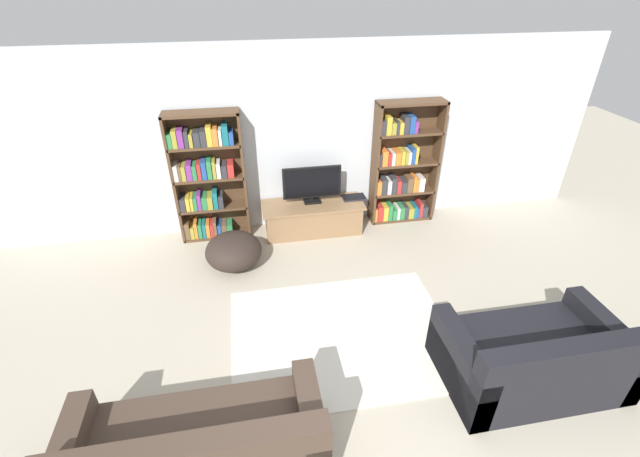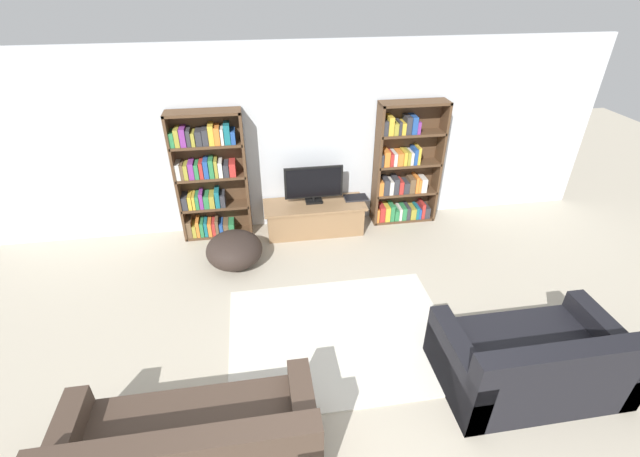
# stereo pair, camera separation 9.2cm
# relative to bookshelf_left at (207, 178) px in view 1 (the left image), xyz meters

# --- Properties ---
(wall_back) EXTENTS (8.80, 0.06, 2.60)m
(wall_back) POSITION_rel_bookshelf_left_xyz_m (1.31, 0.18, 0.40)
(wall_back) COLOR silver
(wall_back) RESTS_ON ground_plane
(bookshelf_left) EXTENTS (0.96, 0.30, 1.82)m
(bookshelf_left) POSITION_rel_bookshelf_left_xyz_m (0.00, 0.00, 0.00)
(bookshelf_left) COLOR #513823
(bookshelf_left) RESTS_ON ground_plane
(bookshelf_right) EXTENTS (0.96, 0.30, 1.82)m
(bookshelf_right) POSITION_rel_bookshelf_left_xyz_m (2.79, 0.00, -0.07)
(bookshelf_right) COLOR #513823
(bookshelf_right) RESTS_ON ground_plane
(tv_stand) EXTENTS (1.46, 0.55, 0.45)m
(tv_stand) POSITION_rel_bookshelf_left_xyz_m (1.44, -0.16, -0.68)
(tv_stand) COLOR #8E6B47
(tv_stand) RESTS_ON ground_plane
(television) EXTENTS (0.83, 0.16, 0.55)m
(television) POSITION_rel_bookshelf_left_xyz_m (1.44, -0.10, -0.16)
(television) COLOR black
(television) RESTS_ON tv_stand
(laptop) EXTENTS (0.34, 0.22, 0.03)m
(laptop) POSITION_rel_bookshelf_left_xyz_m (2.06, -0.09, -0.44)
(laptop) COLOR #28282D
(laptop) RESTS_ON tv_stand
(area_rug) EXTENTS (2.34, 1.79, 0.02)m
(area_rug) POSITION_rel_bookshelf_left_xyz_m (1.39, -2.32, -0.89)
(area_rug) COLOR beige
(area_rug) RESTS_ON ground_plane
(couch_left_sectional) EXTENTS (1.92, 0.82, 0.78)m
(couch_left_sectional) POSITION_rel_bookshelf_left_xyz_m (-0.00, -3.51, -0.63)
(couch_left_sectional) COLOR #423328
(couch_left_sectional) RESTS_ON ground_plane
(couch_right_sofa) EXTENTS (1.63, 0.98, 0.83)m
(couch_right_sofa) POSITION_rel_bookshelf_left_xyz_m (3.01, -3.17, -0.63)
(couch_right_sofa) COLOR black
(couch_right_sofa) RESTS_ON ground_plane
(beanbag_ottoman) EXTENTS (0.73, 0.73, 0.45)m
(beanbag_ottoman) POSITION_rel_bookshelf_left_xyz_m (0.28, -0.83, -0.68)
(beanbag_ottoman) COLOR #2D231E
(beanbag_ottoman) RESTS_ON ground_plane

